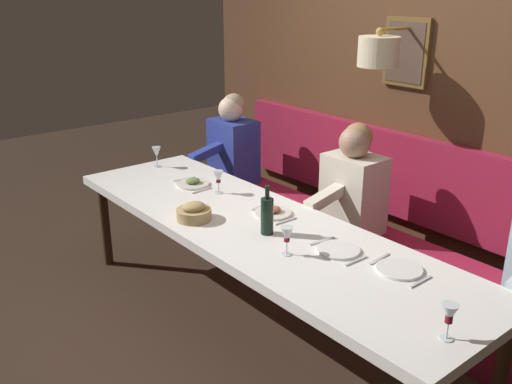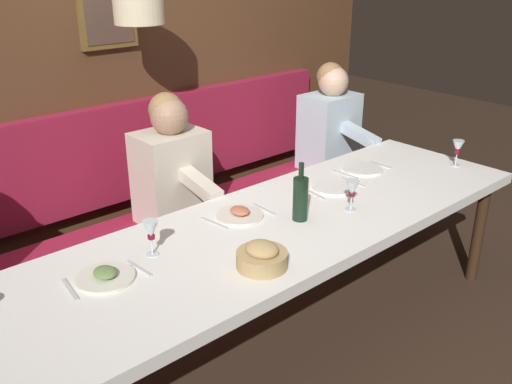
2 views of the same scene
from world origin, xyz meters
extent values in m
plane|color=#332319|center=(0.00, 0.00, 0.00)|extent=(12.00, 12.00, 0.00)
cube|color=white|center=(0.00, 0.00, 0.71)|extent=(0.90, 3.12, 0.06)
cylinder|color=#301E12|center=(-0.35, -1.46, 0.34)|extent=(0.07, 0.07, 0.68)
cylinder|color=#301E12|center=(0.35, -1.46, 0.34)|extent=(0.07, 0.07, 0.68)
cube|color=maroon|center=(0.89, 0.00, 0.23)|extent=(0.52, 3.32, 0.45)
cube|color=#51331E|center=(1.48, 0.00, 1.45)|extent=(0.10, 4.52, 2.90)
cube|color=maroon|center=(1.39, 0.00, 0.77)|extent=(0.10, 3.32, 0.64)
cube|color=brown|center=(1.42, 0.04, 1.67)|extent=(0.04, 0.37, 0.48)
cube|color=#4C382D|center=(1.40, 0.04, 1.67)|extent=(0.01, 0.31, 0.42)
cylinder|color=beige|center=(1.08, 0.02, 1.70)|extent=(0.28, 0.28, 0.20)
cube|color=silver|center=(0.89, -1.41, 0.73)|extent=(0.30, 0.40, 0.56)
sphere|color=#D1A889|center=(0.87, -1.41, 1.11)|extent=(0.22, 0.22, 0.22)
sphere|color=#937047|center=(0.90, -1.41, 1.14)|extent=(0.20, 0.20, 0.20)
cube|color=silver|center=(0.60, -1.41, 0.77)|extent=(0.33, 0.09, 0.14)
cube|color=beige|center=(0.89, 0.00, 0.73)|extent=(0.30, 0.40, 0.56)
sphere|color=#A37A60|center=(0.87, 0.00, 1.11)|extent=(0.22, 0.22, 0.22)
sphere|color=#937047|center=(0.90, 0.00, 1.14)|extent=(0.20, 0.20, 0.20)
cube|color=beige|center=(0.60, 0.00, 0.77)|extent=(0.33, 0.09, 0.14)
cylinder|color=silver|center=(0.18, 0.06, 0.75)|extent=(0.24, 0.24, 0.01)
ellipsoid|color=#B76647|center=(0.18, 0.06, 0.77)|extent=(0.11, 0.09, 0.04)
cube|color=silver|center=(0.16, -0.09, 0.74)|extent=(0.17, 0.02, 0.01)
cube|color=silver|center=(0.20, 0.20, 0.74)|extent=(0.18, 0.04, 0.01)
cylinder|color=silver|center=(0.09, 0.85, 0.75)|extent=(0.24, 0.24, 0.01)
ellipsoid|color=#668447|center=(0.09, 0.85, 0.77)|extent=(0.11, 0.09, 0.04)
cube|color=silver|center=(0.07, 0.71, 0.74)|extent=(0.17, 0.03, 0.01)
cube|color=silver|center=(0.11, 1.00, 0.74)|extent=(0.18, 0.04, 0.01)
cylinder|color=white|center=(0.11, -0.58, 0.75)|extent=(0.24, 0.24, 0.01)
cube|color=silver|center=(0.09, -0.72, 0.74)|extent=(0.17, 0.02, 0.01)
cube|color=silver|center=(0.13, -0.43, 0.74)|extent=(0.18, 0.03, 0.01)
cylinder|color=white|center=(0.19, -0.93, 0.75)|extent=(0.24, 0.24, 0.01)
cube|color=silver|center=(0.17, -1.07, 0.74)|extent=(0.17, 0.02, 0.01)
cube|color=silver|center=(0.21, -0.78, 0.74)|extent=(0.18, 0.03, 0.01)
cylinder|color=silver|center=(0.14, 0.60, 0.74)|extent=(0.06, 0.06, 0.00)
cylinder|color=silver|center=(0.14, 0.60, 0.78)|extent=(0.01, 0.01, 0.07)
cone|color=silver|center=(0.14, 0.60, 0.86)|extent=(0.07, 0.07, 0.08)
cylinder|color=maroon|center=(0.14, 0.60, 0.83)|extent=(0.03, 0.03, 0.02)
cylinder|color=silver|center=(-0.15, -1.42, 0.74)|extent=(0.06, 0.06, 0.00)
cylinder|color=silver|center=(-0.15, -1.42, 0.78)|extent=(0.01, 0.01, 0.07)
cone|color=silver|center=(-0.15, -1.42, 0.86)|extent=(0.07, 0.07, 0.08)
cylinder|color=maroon|center=(-0.15, -1.42, 0.84)|extent=(0.03, 0.03, 0.03)
cylinder|color=silver|center=(-0.14, -0.42, 0.74)|extent=(0.06, 0.06, 0.00)
cylinder|color=silver|center=(-0.14, -0.42, 0.78)|extent=(0.01, 0.01, 0.07)
cone|color=silver|center=(-0.14, -0.42, 0.86)|extent=(0.07, 0.07, 0.08)
cylinder|color=maroon|center=(-0.14, -0.42, 0.83)|extent=(0.03, 0.03, 0.02)
cylinder|color=black|center=(-0.04, -0.14, 0.85)|extent=(0.08, 0.08, 0.22)
cylinder|color=black|center=(-0.04, -0.14, 1.00)|extent=(0.03, 0.03, 0.08)
cylinder|color=tan|center=(-0.26, 0.31, 0.78)|extent=(0.22, 0.22, 0.07)
ellipsoid|color=tan|center=(-0.26, 0.31, 0.83)|extent=(0.15, 0.13, 0.06)
camera|label=1|loc=(-2.03, -2.47, 2.13)|focal=39.69mm
camera|label=2|loc=(-1.80, 1.72, 1.98)|focal=39.86mm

